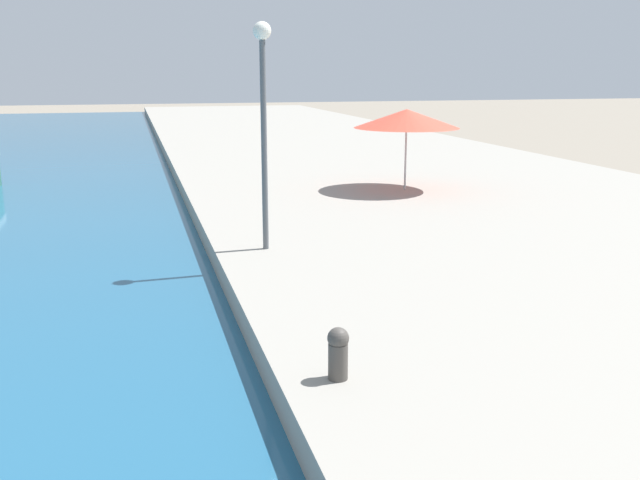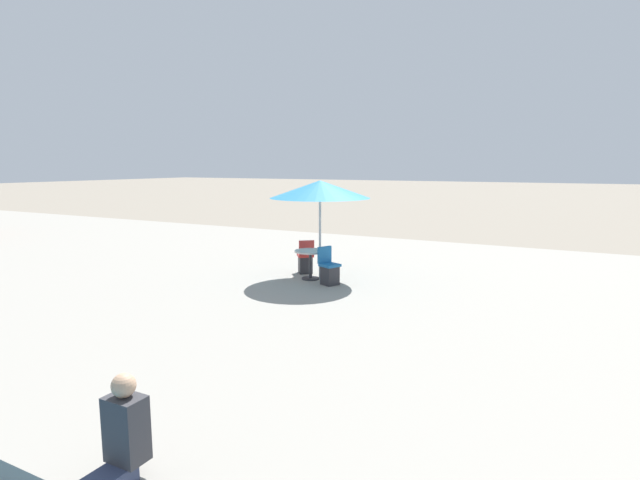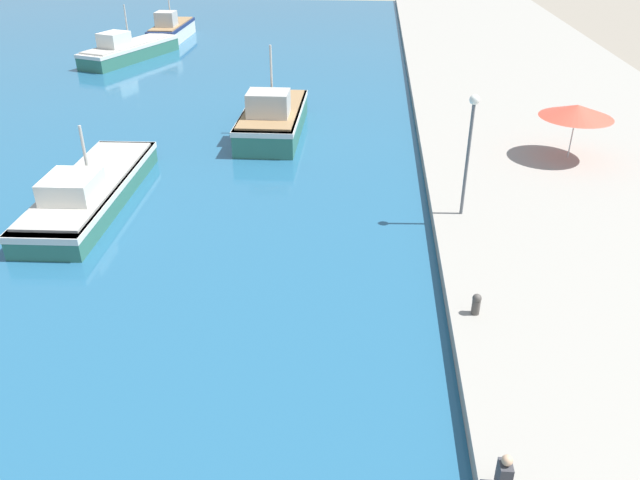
# 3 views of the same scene
# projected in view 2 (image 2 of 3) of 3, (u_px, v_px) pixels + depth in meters

# --- Properties ---
(cafe_umbrella_pink) EXTENTS (2.49, 2.49, 2.49)m
(cafe_umbrella_pink) POSITION_uv_depth(u_px,v_px,m) (320.00, 189.00, 12.31)
(cafe_umbrella_pink) COLOR #B7B7B7
(cafe_umbrella_pink) RESTS_ON quay_promenade
(cafe_table) EXTENTS (0.80, 0.80, 0.74)m
(cafe_table) POSITION_uv_depth(u_px,v_px,m) (310.00, 259.00, 12.54)
(cafe_table) COLOR #333338
(cafe_table) RESTS_ON quay_promenade
(cafe_chair_left) EXTENTS (0.53, 0.55, 0.91)m
(cafe_chair_left) POSITION_uv_depth(u_px,v_px,m) (329.00, 271.00, 12.02)
(cafe_chair_left) COLOR #2D2D33
(cafe_chair_left) RESTS_ON quay_promenade
(cafe_chair_right) EXTENTS (0.59, 0.58, 0.91)m
(cafe_chair_right) POSITION_uv_depth(u_px,v_px,m) (305.00, 261.00, 13.27)
(cafe_chair_right) COLOR #2D2D33
(cafe_chair_right) RESTS_ON quay_promenade
(person_at_quay) EXTENTS (0.54, 0.36, 1.00)m
(person_at_quay) POSITION_uv_depth(u_px,v_px,m) (123.00, 434.00, 4.55)
(person_at_quay) COLOR #333D5B
(person_at_quay) RESTS_ON quay_promenade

